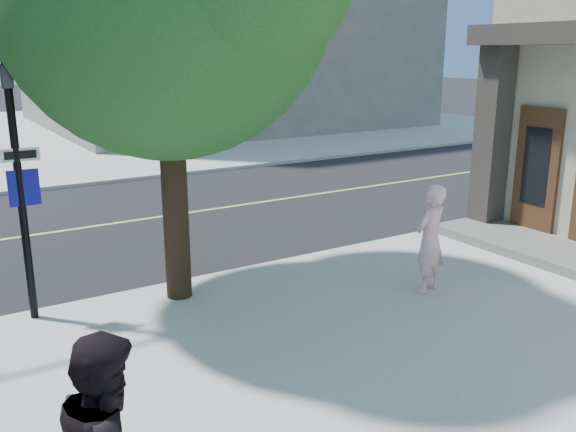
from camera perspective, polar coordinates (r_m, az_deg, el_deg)
ground at (r=10.16m, az=-24.33°, el=-8.94°), size 140.00×140.00×0.00m
sidewalk_ne at (r=34.25m, az=-6.78°, el=8.57°), size 29.00×25.00×0.12m
man_on_phone at (r=10.02m, az=13.06°, el=-2.10°), size 0.74×0.58×1.78m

